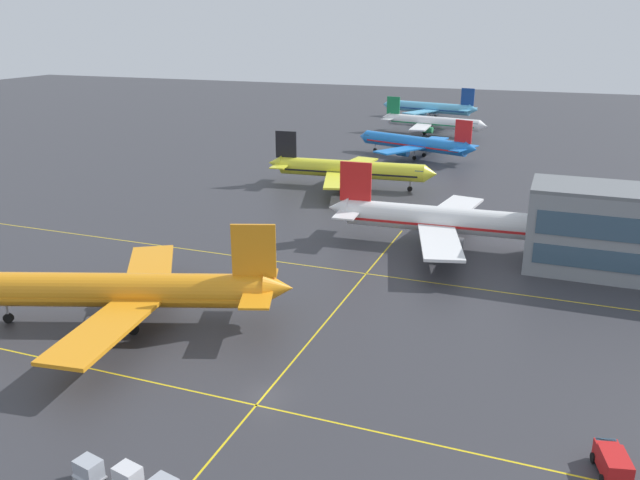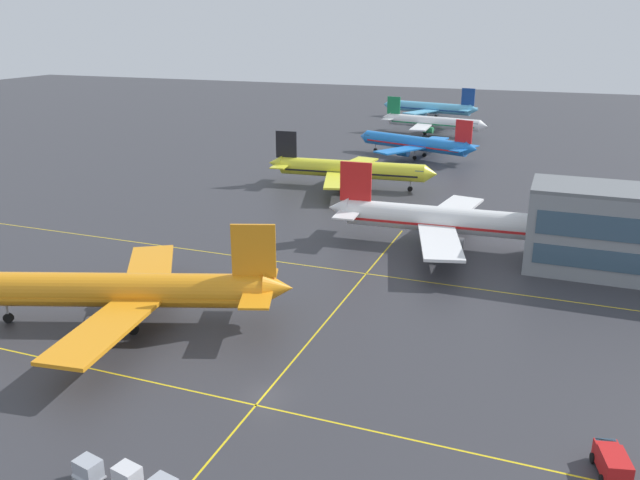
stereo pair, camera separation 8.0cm
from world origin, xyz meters
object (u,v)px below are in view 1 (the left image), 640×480
(airliner_third_row, at_px, (349,169))
(service_truck_red_van, at_px, (612,462))
(airliner_distant_taxiway, at_px, (429,108))
(baggage_cart_row_leftmost, at_px, (88,470))
(airliner_far_right_stand, at_px, (432,122))
(airliner_second_row, at_px, (451,221))
(airliner_far_left_stand, at_px, (415,143))
(airliner_front_gate, at_px, (125,291))
(baggage_cart_row_second, at_px, (128,477))

(airliner_third_row, xyz_separation_m, service_truck_red_van, (47.40, -79.33, -2.66))
(airliner_distant_taxiway, bearing_deg, baggage_cart_row_leftmost, -85.64)
(airliner_distant_taxiway, bearing_deg, airliner_far_right_stand, -77.08)
(airliner_second_row, xyz_separation_m, airliner_distant_taxiway, (-31.41, 137.29, -0.31))
(airliner_far_right_stand, bearing_deg, airliner_second_row, -77.12)
(airliner_third_row, bearing_deg, airliner_far_left_stand, 80.38)
(airliner_second_row, distance_m, airliner_far_right_stand, 106.78)
(airliner_front_gate, distance_m, service_truck_red_van, 51.75)
(baggage_cart_row_leftmost, bearing_deg, airliner_second_row, 75.80)
(airliner_far_right_stand, bearing_deg, airliner_distant_taxiway, 102.92)
(airliner_third_row, bearing_deg, baggage_cart_row_leftmost, -83.69)
(airliner_second_row, bearing_deg, airliner_front_gate, -126.84)
(airliner_third_row, xyz_separation_m, airliner_far_right_stand, (2.71, 73.56, -0.17))
(airliner_far_left_stand, relative_size, baggage_cart_row_second, 11.81)
(airliner_front_gate, height_order, airliner_far_left_stand, airliner_front_gate)
(airliner_second_row, relative_size, airliner_far_right_stand, 1.15)
(airliner_front_gate, xyz_separation_m, airliner_distant_taxiway, (-1.38, 177.36, -0.22))
(airliner_front_gate, relative_size, airliner_third_row, 1.05)
(airliner_third_row, relative_size, airliner_distant_taxiway, 0.99)
(airliner_third_row, height_order, airliner_far_left_stand, airliner_third_row)
(service_truck_red_van, bearing_deg, baggage_cart_row_second, -156.80)
(airliner_second_row, distance_m, baggage_cart_row_second, 64.62)
(airliner_second_row, distance_m, airliner_far_left_stand, 69.34)
(airliner_far_left_stand, xyz_separation_m, baggage_cart_row_leftmost, (4.35, -129.88, -2.68))
(airliner_second_row, bearing_deg, baggage_cart_row_leftmost, -104.20)
(airliner_second_row, xyz_separation_m, airliner_far_left_stand, (-20.45, 66.25, -0.53))
(airliner_far_right_stand, distance_m, service_truck_red_van, 159.31)
(baggage_cart_row_leftmost, bearing_deg, airliner_far_right_stand, 92.63)
(airliner_far_left_stand, bearing_deg, airliner_front_gate, -95.15)
(airliner_distant_taxiway, bearing_deg, airliner_front_gate, -89.55)
(airliner_front_gate, relative_size, airliner_far_right_stand, 1.10)
(airliner_far_left_stand, bearing_deg, airliner_distant_taxiway, 98.77)
(airliner_far_left_stand, bearing_deg, service_truck_red_van, -70.24)
(airliner_third_row, height_order, baggage_cart_row_leftmost, airliner_third_row)
(airliner_front_gate, height_order, airliner_third_row, airliner_front_gate)
(airliner_far_left_stand, distance_m, baggage_cart_row_leftmost, 129.98)
(airliner_far_left_stand, relative_size, baggage_cart_row_leftmost, 11.81)
(airliner_far_right_stand, distance_m, airliner_distant_taxiway, 34.06)
(airliner_second_row, distance_m, airliner_distant_taxiway, 140.84)
(airliner_front_gate, distance_m, airliner_second_row, 50.08)
(airliner_second_row, height_order, airliner_far_right_stand, airliner_second_row)
(airliner_distant_taxiway, height_order, baggage_cart_row_second, airliner_distant_taxiway)
(airliner_second_row, distance_m, service_truck_red_van, 53.17)
(airliner_far_right_stand, bearing_deg, airliner_far_left_stand, -84.95)
(airliner_front_gate, distance_m, baggage_cart_row_leftmost, 27.54)
(service_truck_red_van, height_order, baggage_cart_row_second, service_truck_red_van)
(baggage_cart_row_leftmost, relative_size, baggage_cart_row_second, 1.00)
(service_truck_red_van, bearing_deg, baggage_cart_row_leftmost, -158.16)
(airliner_second_row, bearing_deg, baggage_cart_row_second, -101.47)
(airliner_distant_taxiway, bearing_deg, service_truck_red_van, -74.30)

